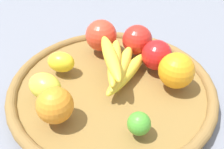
% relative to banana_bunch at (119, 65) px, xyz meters
% --- Properties ---
extents(ground_plane, '(2.40, 2.40, 0.00)m').
position_rel_banana_bunch_xyz_m(ground_plane, '(0.01, 0.02, -0.07)').
color(ground_plane, slate).
rests_on(ground_plane, ground).
extents(basket, '(0.46, 0.46, 0.04)m').
position_rel_banana_bunch_xyz_m(basket, '(0.01, 0.02, -0.05)').
color(basket, olive).
rests_on(basket, ground_plane).
extents(banana_bunch, '(0.13, 0.17, 0.07)m').
position_rel_banana_bunch_xyz_m(banana_bunch, '(0.00, 0.00, 0.00)').
color(banana_bunch, yellow).
rests_on(banana_bunch, basket).
extents(orange_1, '(0.08, 0.08, 0.08)m').
position_rel_banana_bunch_xyz_m(orange_1, '(-0.12, -0.01, 0.00)').
color(orange_1, orange).
rests_on(orange_1, basket).
extents(apple_1, '(0.11, 0.11, 0.08)m').
position_rel_banana_bunch_xyz_m(apple_1, '(0.07, -0.10, 0.01)').
color(apple_1, red).
rests_on(apple_1, basket).
extents(apple_2, '(0.10, 0.10, 0.07)m').
position_rel_banana_bunch_xyz_m(apple_2, '(-0.02, -0.11, 0.00)').
color(apple_2, red).
rests_on(apple_2, basket).
extents(lemon_1, '(0.06, 0.05, 0.05)m').
position_rel_banana_bunch_xyz_m(lemon_1, '(0.13, 0.01, -0.01)').
color(lemon_1, yellow).
rests_on(lemon_1, basket).
extents(lime_0, '(0.05, 0.05, 0.04)m').
position_rel_banana_bunch_xyz_m(lime_0, '(-0.07, 0.14, -0.01)').
color(lime_0, green).
rests_on(lime_0, basket).
extents(lemon_0, '(0.08, 0.07, 0.05)m').
position_rel_banana_bunch_xyz_m(lemon_0, '(0.13, 0.10, -0.01)').
color(lemon_0, yellow).
rests_on(lemon_0, basket).
extents(orange_0, '(0.08, 0.08, 0.07)m').
position_rel_banana_bunch_xyz_m(orange_0, '(0.08, 0.15, 0.00)').
color(orange_0, orange).
rests_on(orange_0, basket).
extents(apple_0, '(0.09, 0.09, 0.07)m').
position_rel_banana_bunch_xyz_m(apple_0, '(-0.07, -0.06, 0.00)').
color(apple_0, red).
rests_on(apple_0, basket).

